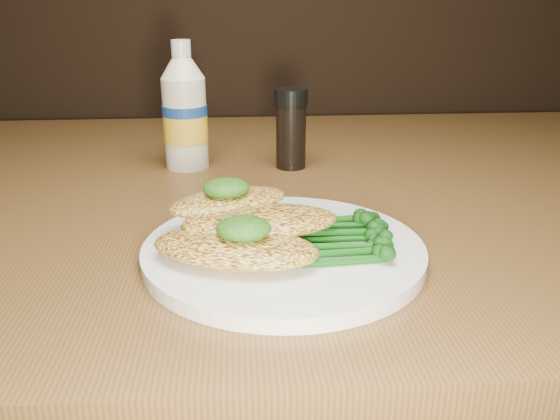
{
  "coord_description": "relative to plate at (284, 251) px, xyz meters",
  "views": [
    {
      "loc": [
        -0.04,
        0.37,
        0.98
      ],
      "look_at": [
        -0.0,
        0.86,
        0.79
      ],
      "focal_mm": 37.26,
      "sensor_mm": 36.0,
      "label": 1
    }
  ],
  "objects": [
    {
      "name": "chicken_mid",
      "position": [
        -0.02,
        0.01,
        0.03
      ],
      "size": [
        0.15,
        0.08,
        0.02
      ],
      "primitive_type": "ellipsoid",
      "rotation": [
        0.0,
        0.0,
        0.08
      ],
      "color": "#FAC74F",
      "rests_on": "plate"
    },
    {
      "name": "chicken_back",
      "position": [
        -0.05,
        0.04,
        0.03
      ],
      "size": [
        0.13,
        0.1,
        0.02
      ],
      "primitive_type": "ellipsoid",
      "rotation": [
        0.0,
        0.0,
        0.41
      ],
      "color": "#FAC74F",
      "rests_on": "plate"
    },
    {
      "name": "plate",
      "position": [
        0.0,
        0.0,
        0.0
      ],
      "size": [
        0.25,
        0.25,
        0.01
      ],
      "primitive_type": "cylinder",
      "color": "white",
      "rests_on": "dining_table"
    },
    {
      "name": "chicken_front",
      "position": [
        -0.04,
        -0.03,
        0.02
      ],
      "size": [
        0.16,
        0.11,
        0.02
      ],
      "primitive_type": "ellipsoid",
      "rotation": [
        0.0,
        0.0,
        -0.29
      ],
      "color": "#FAC74F",
      "rests_on": "plate"
    },
    {
      "name": "mayo_bottle",
      "position": [
        -0.11,
        0.29,
        0.08
      ],
      "size": [
        0.07,
        0.07,
        0.17
      ],
      "primitive_type": null,
      "rotation": [
        0.0,
        0.0,
        -0.16
      ],
      "color": "#F1EBCC",
      "rests_on": "dining_table"
    },
    {
      "name": "pesto_front",
      "position": [
        -0.04,
        -0.03,
        0.04
      ],
      "size": [
        0.05,
        0.05,
        0.02
      ],
      "primitive_type": "ellipsoid",
      "rotation": [
        0.0,
        0.0,
        -0.2
      ],
      "color": "black",
      "rests_on": "chicken_front"
    },
    {
      "name": "pesto_back",
      "position": [
        -0.05,
        0.04,
        0.05
      ],
      "size": [
        0.05,
        0.05,
        0.02
      ],
      "primitive_type": "ellipsoid",
      "rotation": [
        0.0,
        0.0,
        0.18
      ],
      "color": "black",
      "rests_on": "chicken_back"
    },
    {
      "name": "pepper_grinder",
      "position": [
        0.03,
        0.28,
        0.05
      ],
      "size": [
        0.06,
        0.06,
        0.11
      ],
      "primitive_type": null,
      "rotation": [
        0.0,
        0.0,
        -0.42
      ],
      "color": "black",
      "rests_on": "dining_table"
    },
    {
      "name": "broccolini_bundle",
      "position": [
        0.04,
        0.0,
        0.02
      ],
      "size": [
        0.14,
        0.12,
        0.02
      ],
      "primitive_type": null,
      "rotation": [
        0.0,
        0.0,
        0.14
      ],
      "color": "#114F11",
      "rests_on": "plate"
    }
  ]
}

